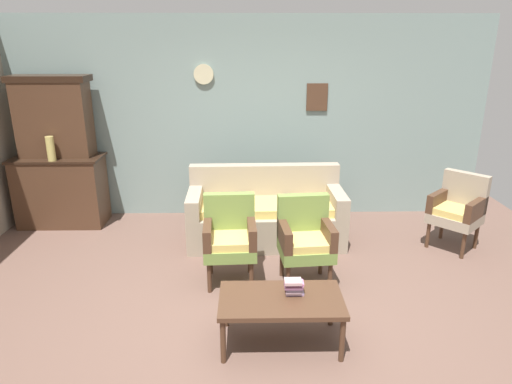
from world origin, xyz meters
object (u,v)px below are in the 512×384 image
at_px(armchair_by_doorway, 230,236).
at_px(armchair_near_cabinet, 305,237).
at_px(floral_couch, 266,215).
at_px(coffee_table, 281,303).
at_px(wingback_chair_by_fireplace, 458,208).
at_px(book_stack_on_table, 294,287).
at_px(side_cabinet, 62,191).
at_px(vase_on_cabinet, 51,149).

relative_size(armchair_by_doorway, armchair_near_cabinet, 1.00).
xyz_separation_m(floral_couch, armchair_by_doorway, (-0.40, -0.99, 0.17)).
bearing_deg(coffee_table, armchair_by_doorway, 113.15).
bearing_deg(wingback_chair_by_fireplace, book_stack_on_table, -140.44).
bearing_deg(floral_couch, wingback_chair_by_fireplace, -5.98).
xyz_separation_m(wingback_chair_by_fireplace, coffee_table, (-2.21, -1.80, -0.12)).
height_order(side_cabinet, vase_on_cabinet, vase_on_cabinet).
distance_m(coffee_table, book_stack_on_table, 0.17).
bearing_deg(armchair_by_doorway, armchair_near_cabinet, -3.74).
relative_size(floral_couch, wingback_chair_by_fireplace, 2.10).
xyz_separation_m(armchair_near_cabinet, book_stack_on_table, (-0.21, -0.94, -0.01)).
bearing_deg(armchair_by_doorway, vase_on_cabinet, 148.69).
xyz_separation_m(side_cabinet, wingback_chair_by_fireplace, (4.97, -0.83, 0.03)).
height_order(side_cabinet, book_stack_on_table, side_cabinet).
height_order(armchair_near_cabinet, book_stack_on_table, armchair_near_cabinet).
relative_size(side_cabinet, floral_couch, 0.61).
distance_m(armchair_by_doorway, wingback_chair_by_fireplace, 2.77).
xyz_separation_m(armchair_near_cabinet, wingback_chair_by_fireplace, (1.90, 0.80, 0.00)).
relative_size(armchair_near_cabinet, coffee_table, 0.90).
xyz_separation_m(vase_on_cabinet, book_stack_on_table, (2.84, -2.38, -0.60)).
distance_m(wingback_chair_by_fireplace, book_stack_on_table, 2.73).
height_order(armchair_by_doorway, book_stack_on_table, armchair_by_doorway).
bearing_deg(vase_on_cabinet, armchair_near_cabinet, -25.29).
distance_m(side_cabinet, floral_couch, 2.77).
bearing_deg(book_stack_on_table, armchair_by_doorway, 119.27).
bearing_deg(side_cabinet, armchair_near_cabinet, -27.98).
distance_m(floral_couch, armchair_near_cabinet, 1.11).
height_order(vase_on_cabinet, wingback_chair_by_fireplace, vase_on_cabinet).
relative_size(side_cabinet, armchair_by_doorway, 1.28).
bearing_deg(armchair_by_doorway, floral_couch, 67.80).
distance_m(side_cabinet, vase_on_cabinet, 0.65).
relative_size(side_cabinet, armchair_near_cabinet, 1.28).
height_order(side_cabinet, floral_couch, side_cabinet).
relative_size(side_cabinet, coffee_table, 1.16).
bearing_deg(armchair_near_cabinet, book_stack_on_table, -102.35).
xyz_separation_m(floral_couch, armchair_near_cabinet, (0.36, -1.04, 0.17)).
height_order(wingback_chair_by_fireplace, book_stack_on_table, wingback_chair_by_fireplace).
xyz_separation_m(side_cabinet, vase_on_cabinet, (0.02, -0.19, 0.62)).
bearing_deg(book_stack_on_table, floral_couch, 94.42).
distance_m(floral_couch, coffee_table, 2.04).
height_order(floral_couch, armchair_by_doorway, same).
bearing_deg(vase_on_cabinet, side_cabinet, 96.14).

